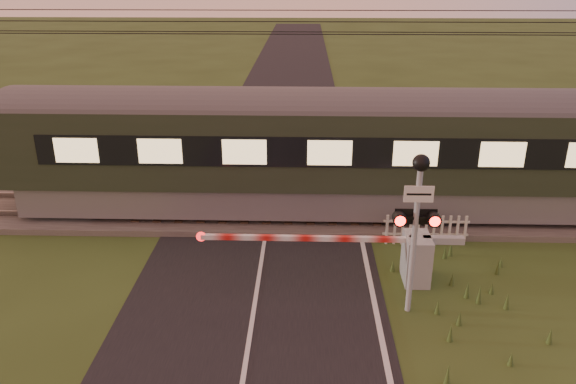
{
  "coord_description": "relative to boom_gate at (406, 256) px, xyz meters",
  "views": [
    {
      "loc": [
        1.11,
        -9.5,
        7.19
      ],
      "look_at": [
        0.71,
        3.2,
        2.09
      ],
      "focal_mm": 35.0,
      "sensor_mm": 36.0,
      "label": 1
    }
  ],
  "objects": [
    {
      "name": "boom_gate",
      "position": [
        0.0,
        0.0,
        0.0
      ],
      "size": [
        6.45,
        0.93,
        1.23
      ],
      "color": "gray",
      "rests_on": "ground"
    },
    {
      "name": "picket_fence",
      "position": [
        0.87,
        1.95,
        -0.22
      ],
      "size": [
        2.37,
        0.07,
        0.88
      ],
      "color": "silver",
      "rests_on": "ground"
    },
    {
      "name": "track_bed",
      "position": [
        -3.61,
        3.85,
        -0.6
      ],
      "size": [
        140.0,
        3.4,
        0.39
      ],
      "color": "#47423D",
      "rests_on": "ground"
    },
    {
      "name": "overhead_wires",
      "position": [
        -3.61,
        3.85,
        5.06
      ],
      "size": [
        120.0,
        0.62,
        0.62
      ],
      "color": "black",
      "rests_on": "ground"
    },
    {
      "name": "road",
      "position": [
        -3.59,
        -2.89,
        -0.66
      ],
      "size": [
        6.0,
        140.0,
        0.03
      ],
      "color": "black",
      "rests_on": "ground"
    },
    {
      "name": "ground",
      "position": [
        -3.61,
        -2.65,
        -0.67
      ],
      "size": [
        160.0,
        160.0,
        0.0
      ],
      "primitive_type": "plane",
      "color": "#31441A",
      "rests_on": "ground"
    },
    {
      "name": "crossing_signal",
      "position": [
        -0.14,
        -1.33,
        1.87
      ],
      "size": [
        0.94,
        0.37,
        3.69
      ],
      "color": "gray",
      "rests_on": "ground"
    }
  ]
}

